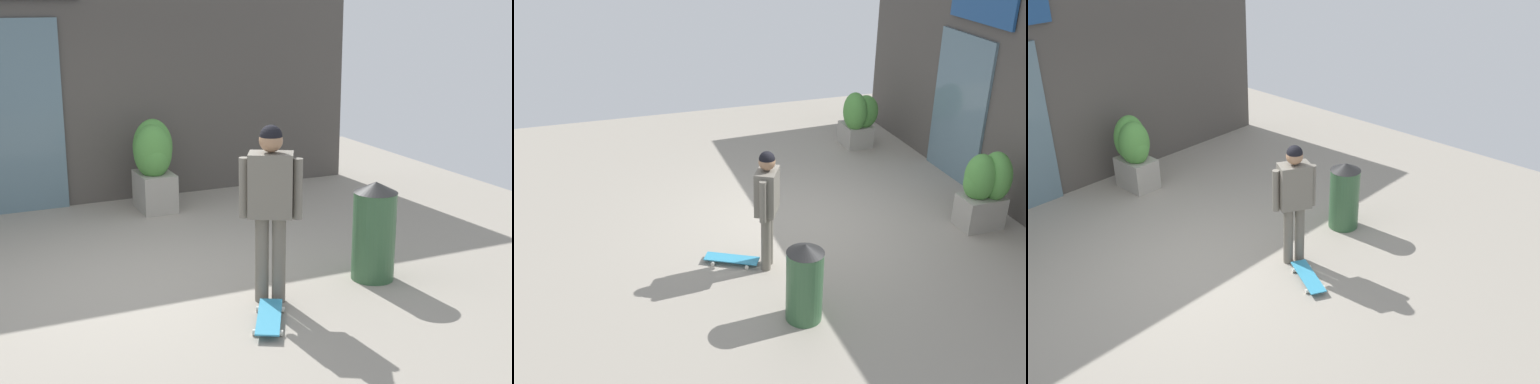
# 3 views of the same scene
# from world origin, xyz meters

# --- Properties ---
(ground_plane) EXTENTS (12.00, 12.00, 0.00)m
(ground_plane) POSITION_xyz_m (0.00, 0.00, 0.00)
(ground_plane) COLOR gray
(building_facade) EXTENTS (8.36, 0.31, 3.61)m
(building_facade) POSITION_xyz_m (-0.03, 3.25, 1.80)
(building_facade) COLOR #4C4742
(building_facade) RESTS_ON ground_plane
(skateboarder) EXTENTS (0.52, 0.43, 1.70)m
(skateboarder) POSITION_xyz_m (0.93, -1.00, 1.04)
(skateboarder) COLOR #666056
(skateboarder) RESTS_ON ground_plane
(skateboard) EXTENTS (0.55, 0.76, 0.08)m
(skateboard) POSITION_xyz_m (0.70, -1.44, 0.06)
(skateboard) COLOR teal
(skateboard) RESTS_ON ground_plane
(planter_box_right) EXTENTS (0.60, 0.69, 1.23)m
(planter_box_right) POSITION_xyz_m (0.85, 2.46, 0.67)
(planter_box_right) COLOR gray
(planter_box_right) RESTS_ON ground_plane
(trash_bin) EXTENTS (0.45, 0.45, 1.03)m
(trash_bin) POSITION_xyz_m (2.14, -0.92, 0.52)
(trash_bin) COLOR #335938
(trash_bin) RESTS_ON ground_plane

